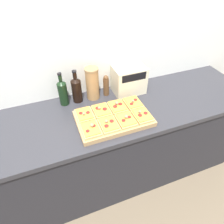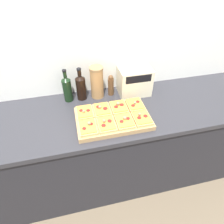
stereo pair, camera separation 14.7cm
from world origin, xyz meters
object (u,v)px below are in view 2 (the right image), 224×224
at_px(grain_jar_tall, 97,82).
at_px(pepper_mill, 111,85).
at_px(cutting_board, 113,119).
at_px(wine_bottle, 81,87).
at_px(olive_oil_bottle, 67,88).
at_px(toaster_oven, 134,81).

bearing_deg(grain_jar_tall, pepper_mill, 0.00).
distance_m(cutting_board, pepper_mill, 0.34).
distance_m(wine_bottle, pepper_mill, 0.25).
bearing_deg(wine_bottle, olive_oil_bottle, 180.00).
xyz_separation_m(wine_bottle, toaster_oven, (0.45, -0.02, 0.00)).
relative_size(cutting_board, grain_jar_tall, 1.97).
height_order(cutting_board, olive_oil_bottle, olive_oil_bottle).
xyz_separation_m(cutting_board, toaster_oven, (0.26, 0.31, 0.10)).
distance_m(olive_oil_bottle, pepper_mill, 0.36).
distance_m(cutting_board, toaster_oven, 0.42).
height_order(cutting_board, pepper_mill, pepper_mill).
bearing_deg(olive_oil_bottle, cutting_board, -47.73).
bearing_deg(pepper_mill, wine_bottle, -180.00).
bearing_deg(grain_jar_tall, wine_bottle, -180.00).
distance_m(pepper_mill, toaster_oven, 0.20).
bearing_deg(cutting_board, olive_oil_bottle, 132.27).
xyz_separation_m(olive_oil_bottle, pepper_mill, (0.36, 0.00, -0.02)).
height_order(cutting_board, toaster_oven, toaster_oven).
distance_m(wine_bottle, toaster_oven, 0.45).
xyz_separation_m(wine_bottle, pepper_mill, (0.25, 0.00, -0.02)).
relative_size(olive_oil_bottle, wine_bottle, 1.01).
bearing_deg(wine_bottle, pepper_mill, 0.00).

